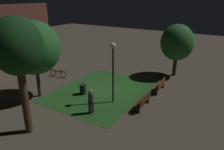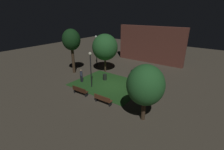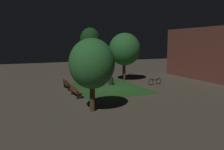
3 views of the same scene
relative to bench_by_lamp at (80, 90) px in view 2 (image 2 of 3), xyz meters
The scene contains 13 objects.
ground_plane 4.01m from the bench_by_lamp, 67.50° to the left, with size 60.00×60.00×0.00m, color #4C4438.
grass_lawn 3.90m from the bench_by_lamp, 78.08° to the left, with size 8.10×6.28×0.01m, color #23511E.
bench_by_lamp is the anchor object (origin of this frame).
bench_front_right 3.05m from the bench_by_lamp, ahead, with size 1.82×0.54×0.88m.
tree_back_left 7.55m from the bench_by_lamp, ahead, with size 2.85×2.85×4.60m.
tree_near_wall 8.05m from the bench_by_lamp, 107.52° to the left, with size 3.53×3.53×5.38m.
tree_tall_center 8.06m from the bench_by_lamp, 143.44° to the left, with size 2.41×2.41×6.08m.
lamp_post_path_center 3.15m from the bench_by_lamp, 98.12° to the left, with size 0.36×0.36×4.10m.
lamp_post_plaza_west 9.88m from the bench_by_lamp, 120.34° to the left, with size 0.36×0.36×4.84m.
trash_bin 4.63m from the bench_by_lamp, 94.56° to the left, with size 0.49×0.49×0.77m, color black.
bicycle 8.90m from the bench_by_lamp, 81.30° to the left, with size 0.31×1.73×0.93m.
pedestrian 3.38m from the bench_by_lamp, 133.36° to the left, with size 0.33×0.32×1.61m.
building_wall_backdrop 15.61m from the bench_by_lamp, 86.80° to the left, with size 11.32×0.80×6.01m, color brown.
Camera 2 is at (9.89, -13.75, 8.02)m, focal length 25.64 mm.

